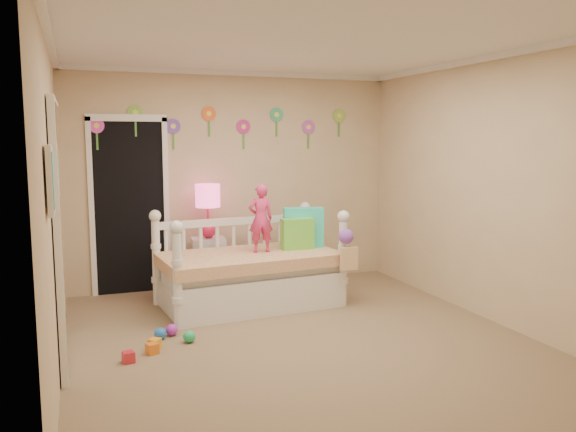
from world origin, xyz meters
name	(u,v)px	position (x,y,z in m)	size (l,w,h in m)	color
floor	(300,341)	(0.00, 0.00, 0.00)	(4.00, 4.50, 0.01)	#7F684C
ceiling	(301,42)	(0.00, 0.00, 2.60)	(4.00, 4.50, 0.01)	white
back_wall	(234,179)	(0.00, 2.25, 1.30)	(4.00, 0.01, 2.60)	tan
left_wall	(52,205)	(-2.00, 0.00, 1.30)	(0.01, 4.50, 2.60)	tan
right_wall	(491,190)	(2.00, 0.00, 1.30)	(0.01, 4.50, 2.60)	tan
crown_molding	(301,45)	(0.00, 0.00, 2.57)	(4.00, 4.50, 0.06)	white
daybed	(249,258)	(-0.10, 1.26, 0.52)	(1.91, 1.03, 1.04)	white
pillow_turquoise	(303,227)	(0.58, 1.40, 0.80)	(0.45, 0.16, 0.45)	#2AD5B6
pillow_lime	(297,234)	(0.46, 1.28, 0.75)	(0.36, 0.13, 0.34)	#6BD03F
child	(261,218)	(0.03, 1.25, 0.94)	(0.27, 0.18, 0.74)	#E2336F
nightstand	(209,265)	(-0.39, 1.98, 0.32)	(0.38, 0.29, 0.64)	white
table_lamp	(208,202)	(-0.39, 1.98, 1.06)	(0.29, 0.29, 0.63)	#DE1D4F
closet_doorway	(130,205)	(-1.25, 2.23, 1.03)	(0.90, 0.04, 2.07)	black
flower_decals	(226,127)	(-0.09, 2.24, 1.94)	(3.40, 0.02, 0.50)	#B2668C
mirror_closet	(60,232)	(-1.96, 0.30, 1.05)	(0.07, 1.30, 2.10)	white
wall_picture	(50,180)	(-1.97, -0.90, 1.55)	(0.05, 0.34, 0.42)	white
hanging_bag	(347,251)	(0.81, 0.75, 0.63)	(0.20, 0.16, 0.36)	beige
toy_scatter	(152,338)	(-1.26, 0.38, 0.06)	(0.80, 1.30, 0.11)	#996666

